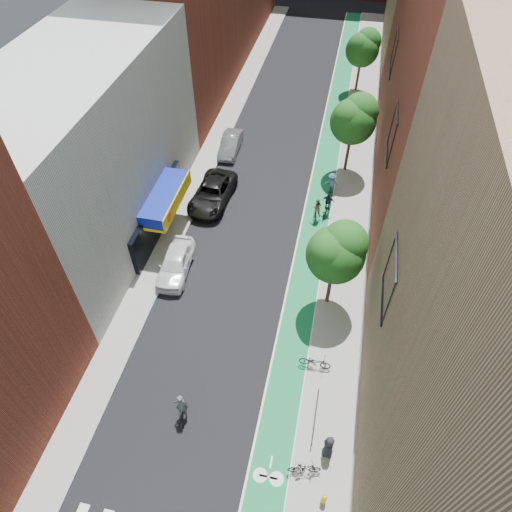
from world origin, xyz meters
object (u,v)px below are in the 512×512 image
Objects in this scene: cyclist_lane_near at (316,211)px; pedestrian at (329,446)px; cyclist_lead at (182,410)px; fire_hydrant at (324,499)px; parked_car_black at (212,193)px; parked_car_silver at (230,144)px; cyclist_lane_far at (331,185)px; parked_car_white at (175,263)px; cyclist_lane_mid at (328,206)px.

cyclist_lane_near reaches higher than pedestrian.
fire_hydrant is at bearing 148.04° from cyclist_lead.
parked_car_black is 2.95× the size of cyclist_lane_near.
pedestrian is 2.22× the size of fire_hydrant.
cyclist_lane_far reaches higher than parked_car_silver.
parked_car_white is 7.43m from parked_car_black.
cyclist_lane_far is at bearing 43.90° from parked_car_white.
cyclist_lane_mid is 2.62× the size of fire_hydrant.
cyclist_lead is 20.46m from cyclist_lane_far.
pedestrian is (2.64, -16.88, 0.17)m from cyclist_lane_near.
cyclist_lead is 7.98m from fire_hydrant.
cyclist_lane_mid reaches higher than parked_car_white.
cyclist_lane_mid is 20.00m from fire_hydrant.
parked_car_silver reaches higher than fire_hydrant.
parked_car_white is at bearing -82.35° from cyclist_lead.
fire_hydrant is (0.07, -2.21, -0.44)m from pedestrian.
cyclist_lane_near reaches higher than cyclist_lane_mid.
parked_car_black is 2.71× the size of cyclist_lead.
cyclist_lane_far is at bearing 174.21° from pedestrian.
parked_car_black is at bearing 15.80° from cyclist_lane_mid.
cyclist_lane_mid is at bearing 95.61° from fire_hydrant.
parked_car_silver is at bearing -22.15° from cyclist_lane_mid.
cyclist_lane_far reaches higher than parked_car_black.
cyclist_lane_far reaches higher than cyclist_lane_mid.
parked_car_black is at bearing -92.49° from cyclist_lead.
pedestrian is (11.09, -9.84, 0.21)m from parked_car_white.
cyclist_lane_mid reaches higher than fire_hydrant.
cyclist_lane_near is at bearing 60.37° from cyclist_lane_mid.
parked_car_black is 8.80m from cyclist_lane_mid.
parked_car_silver is 24.01m from cyclist_lead.
pedestrian reaches higher than parked_car_black.
cyclist_lane_mid is (0.75, 0.81, -0.14)m from cyclist_lane_near.
pedestrian is (10.67, -17.26, 0.21)m from parked_car_black.
fire_hydrant is (11.07, -26.32, -0.14)m from parked_car_silver.
parked_car_black is 7.45× the size of fire_hydrant.
pedestrian is at bearing -45.60° from parked_car_white.
parked_car_silver is 9.99m from cyclist_lane_far.
cyclist_lead is (3.52, -23.75, 0.03)m from parked_car_silver.
cyclist_lead is 1.24× the size of pedestrian.
cyclist_lane_mid reaches higher than parked_car_black.
cyclist_lane_mid is (5.60, 17.34, -0.03)m from cyclist_lead.
parked_car_silver is 26.50m from pedestrian.
fire_hydrant is at bearing -9.45° from pedestrian.
cyclist_lead reaches higher than parked_car_white.
fire_hydrant is (7.55, -2.57, -0.17)m from cyclist_lead.
pedestrian is at bearing 91.72° from fire_hydrant.
cyclist_lead is at bearing -103.91° from pedestrian.
pedestrian is (11.00, -24.11, 0.30)m from parked_car_silver.
cyclist_lane_near is 17.09m from pedestrian.
parked_car_white reaches higher than parked_car_black.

